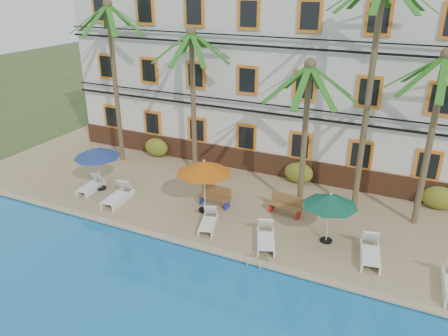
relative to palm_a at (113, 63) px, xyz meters
The scene contains 23 objects.
ground 11.66m from the palm_a, 31.43° to the right, with size 100.00×100.00×0.00m, color #384C23.
pool_deck 10.34m from the palm_a, ahead, with size 30.00×12.00×0.25m, color tan.
pool_coping 11.96m from the palm_a, 35.59° to the right, with size 30.00×0.35×0.06m, color tan.
hotel_building 9.83m from the palm_a, 28.74° to the left, with size 25.40×6.44×10.22m.
palm_a is the anchor object (origin of this frame).
palm_b 4.69m from the palm_a, ahead, with size 4.12×4.12×7.65m.
palm_c 11.25m from the palm_a, ahead, with size 4.12×4.12×6.86m.
palm_d 13.38m from the palm_a, ahead, with size 4.12×4.12×10.26m.
palm_e 15.98m from the palm_a, ahead, with size 4.12×4.12×7.42m.
shrub_left 5.44m from the palm_a, 41.82° to the left, with size 1.50×0.90×1.10m, color #235317.
shrub_mid 11.48m from the palm_a, ahead, with size 1.50×0.90×1.10m, color #235317.
shrub_right 17.62m from the palm_a, ahead, with size 1.50×0.90×1.10m, color #235317.
umbrella_blue 5.34m from the palm_a, 68.54° to the right, with size 2.30×2.30×2.31m.
umbrella_red 8.71m from the palm_a, 25.29° to the right, with size 2.52×2.52×2.52m.
umbrella_green 13.84m from the palm_a, 15.58° to the right, with size 2.18×2.18×2.19m.
lounger_a 6.75m from the palm_a, 74.51° to the right, with size 0.76×1.73×0.79m.
lounger_b 7.53m from the palm_a, 54.70° to the right, with size 0.87×1.98×0.91m.
lounger_c 10.70m from the palm_a, 29.90° to the right, with size 1.09×1.82×0.81m.
lounger_d 12.87m from the palm_a, 24.20° to the right, with size 1.32×2.01×0.90m.
lounger_e 16.05m from the palm_a, 15.54° to the right, with size 1.02×2.02×0.91m.
bench_left 9.42m from the palm_a, 20.02° to the right, with size 1.51×0.51×0.93m.
bench_right 12.01m from the palm_a, 11.21° to the right, with size 1.54×0.64×0.93m.
pool_ladder 13.76m from the palm_a, 29.88° to the right, with size 0.54×0.74×0.74m.
Camera 1 is at (6.91, -13.64, 9.95)m, focal length 35.00 mm.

